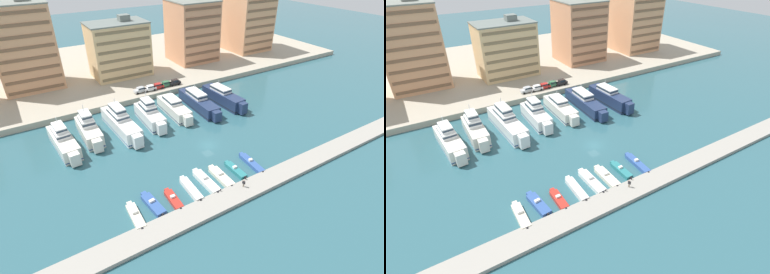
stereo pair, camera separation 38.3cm
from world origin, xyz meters
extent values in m
plane|color=#2D5B66|center=(0.00, 0.00, 0.00)|extent=(400.00, 400.00, 0.00)
cube|color=#ADA38E|center=(0.00, 66.12, 0.87)|extent=(180.00, 70.00, 1.74)
cube|color=#9E998E|center=(0.00, -17.66, 0.39)|extent=(120.00, 4.78, 0.78)
cube|color=silver|center=(-30.24, 16.93, 1.72)|extent=(5.12, 14.76, 3.45)
cube|color=silver|center=(-29.62, 8.80, 1.81)|extent=(2.37, 2.18, 2.93)
cube|color=#334C7F|center=(-30.24, 16.93, 0.60)|extent=(5.17, 14.91, 0.24)
cube|color=white|center=(-30.32, 18.02, 4.11)|extent=(3.60, 6.31, 1.32)
cube|color=#233342|center=(-30.32, 18.02, 4.24)|extent=(3.64, 6.37, 0.48)
cube|color=white|center=(-30.32, 18.02, 5.40)|extent=(2.81, 4.92, 1.27)
cube|color=#233342|center=(-30.32, 18.02, 5.53)|extent=(2.84, 4.97, 0.46)
cylinder|color=silver|center=(-30.39, 18.93, 6.94)|extent=(0.16, 0.16, 1.80)
cube|color=silver|center=(-30.82, 24.61, 0.95)|extent=(3.49, 1.16, 0.20)
cube|color=silver|center=(-23.68, 18.74, 1.77)|extent=(4.21, 13.15, 3.54)
cube|color=silver|center=(-23.78, 11.29, 1.86)|extent=(2.24, 2.04, 3.01)
cube|color=#334C7F|center=(-23.68, 18.74, 0.62)|extent=(4.26, 13.28, 0.24)
cube|color=white|center=(-23.66, 19.72, 4.43)|extent=(3.22, 5.55, 1.78)
cube|color=#233342|center=(-23.66, 19.72, 4.61)|extent=(3.26, 5.60, 0.64)
cube|color=white|center=(-23.66, 19.72, 6.04)|extent=(2.51, 4.33, 1.44)
cube|color=#233342|center=(-23.66, 19.72, 6.18)|extent=(2.54, 4.37, 0.52)
cylinder|color=silver|center=(-23.65, 20.55, 7.66)|extent=(0.16, 0.16, 1.80)
cube|color=silver|center=(-23.58, 25.74, 0.97)|extent=(3.44, 0.95, 0.20)
cube|color=white|center=(-15.61, 17.74, 1.88)|extent=(5.14, 17.87, 3.77)
cube|color=white|center=(-15.11, 7.96, 1.98)|extent=(2.44, 2.24, 3.20)
cube|color=#334C7F|center=(-15.61, 17.74, 0.66)|extent=(5.19, 18.05, 0.24)
cube|color=white|center=(-15.68, 19.07, 4.48)|extent=(3.68, 7.58, 1.43)
cube|color=#233342|center=(-15.68, 19.07, 4.63)|extent=(3.73, 7.66, 0.51)
cube|color=white|center=(-15.68, 19.07, 5.94)|extent=(2.87, 5.92, 1.49)
cube|color=#233342|center=(-15.68, 19.07, 6.09)|extent=(2.91, 5.98, 0.54)
cylinder|color=silver|center=(-15.73, 20.18, 7.59)|extent=(0.16, 0.16, 1.80)
cube|color=white|center=(-16.08, 27.02, 1.04)|extent=(3.65, 1.08, 0.20)
cube|color=white|center=(-7.23, 18.00, 1.79)|extent=(4.56, 13.22, 3.58)
cube|color=white|center=(-7.46, 10.52, 1.88)|extent=(2.35, 2.15, 3.04)
cube|color=#192347|center=(-7.23, 18.00, 0.63)|extent=(4.60, 13.36, 0.24)
cube|color=white|center=(-7.20, 18.99, 4.36)|extent=(3.41, 5.60, 1.57)
cube|color=#233342|center=(-7.20, 18.99, 4.52)|extent=(3.45, 5.66, 0.56)
cube|color=white|center=(-7.20, 18.99, 5.80)|extent=(2.66, 4.37, 1.32)
cube|color=#233342|center=(-7.20, 18.99, 5.94)|extent=(2.69, 4.41, 0.47)
cylinder|color=silver|center=(-7.18, 19.81, 7.36)|extent=(0.16, 0.16, 1.80)
cube|color=white|center=(-7.02, 25.00, 0.98)|extent=(3.56, 1.01, 0.20)
cube|color=silver|center=(0.86, 18.98, 1.62)|extent=(4.62, 14.61, 3.24)
cube|color=silver|center=(0.62, 10.79, 1.70)|extent=(2.37, 2.17, 2.75)
cube|color=#192347|center=(0.86, 18.98, 0.57)|extent=(4.67, 14.76, 0.24)
cube|color=white|center=(0.89, 20.07, 3.93)|extent=(3.45, 6.18, 1.39)
cube|color=#233342|center=(0.89, 20.07, 4.07)|extent=(3.50, 6.24, 0.50)
cylinder|color=silver|center=(0.92, 20.98, 5.52)|extent=(0.16, 0.16, 1.80)
cube|color=silver|center=(1.09, 26.67, 0.89)|extent=(3.60, 1.00, 0.20)
cube|color=navy|center=(8.88, 18.25, 1.68)|extent=(4.71, 17.70, 3.36)
cube|color=navy|center=(8.58, 8.52, 1.77)|extent=(2.35, 2.15, 2.86)
cube|color=black|center=(8.88, 18.25, 0.59)|extent=(4.75, 17.88, 0.24)
cube|color=white|center=(8.92, 19.56, 4.16)|extent=(3.47, 7.48, 1.60)
cube|color=#233342|center=(8.92, 19.56, 4.32)|extent=(3.52, 7.56, 0.58)
cylinder|color=silver|center=(8.96, 20.67, 5.86)|extent=(0.16, 0.16, 1.80)
cube|color=navy|center=(9.17, 27.48, 0.92)|extent=(3.56, 1.01, 0.20)
cube|color=navy|center=(16.95, 16.95, 1.92)|extent=(4.99, 16.08, 3.84)
cube|color=navy|center=(17.49, 8.14, 2.02)|extent=(2.33, 2.14, 3.26)
cube|color=black|center=(16.95, 16.95, 0.67)|extent=(5.04, 16.24, 0.24)
cube|color=white|center=(16.87, 18.14, 4.51)|extent=(3.54, 6.84, 1.35)
cube|color=#233342|center=(16.87, 18.14, 4.65)|extent=(3.59, 6.91, 0.48)
cylinder|color=silver|center=(16.81, 19.14, 6.09)|extent=(0.16, 0.16, 1.80)
cube|color=navy|center=(16.43, 25.32, 1.06)|extent=(3.47, 1.11, 0.20)
cube|color=beige|center=(-24.38, -12.66, 0.46)|extent=(2.10, 6.37, 0.92)
cube|color=beige|center=(-24.19, -9.18, 0.46)|extent=(1.00, 0.84, 0.78)
cube|color=silver|center=(-24.36, -12.19, 1.17)|extent=(0.99, 0.65, 0.51)
cube|color=#283847|center=(-24.34, -11.91, 1.25)|extent=(0.88, 0.13, 0.31)
cube|color=black|center=(-24.57, -15.98, 0.61)|extent=(0.38, 0.30, 0.60)
cube|color=#33569E|center=(-20.46, -11.69, 0.47)|extent=(2.51, 6.39, 0.93)
cube|color=#33569E|center=(-20.79, -8.21, 0.47)|extent=(1.14, 0.97, 0.79)
cube|color=silver|center=(-20.50, -11.23, 1.15)|extent=(1.11, 0.70, 0.43)
cube|color=#283847|center=(-20.53, -10.95, 1.21)|extent=(0.97, 0.17, 0.26)
cube|color=black|center=(-20.15, -14.97, 0.62)|extent=(0.38, 0.31, 0.60)
cube|color=red|center=(-16.60, -12.59, 0.44)|extent=(1.82, 5.39, 0.87)
cube|color=red|center=(-16.50, -9.59, 0.44)|extent=(0.93, 0.77, 0.74)
cube|color=silver|center=(-16.59, -12.19, 1.07)|extent=(0.92, 0.63, 0.39)
cube|color=#283847|center=(-16.58, -11.91, 1.13)|extent=(0.82, 0.11, 0.23)
cube|color=black|center=(-16.70, -15.43, 0.59)|extent=(0.37, 0.29, 0.60)
cube|color=white|center=(-12.27, -11.93, 0.53)|extent=(1.94, 7.06, 1.06)
cube|color=white|center=(-12.11, -8.10, 0.53)|extent=(0.93, 0.77, 0.90)
cube|color=black|center=(-12.43, -15.61, 0.68)|extent=(0.37, 0.30, 0.60)
cube|color=white|center=(-8.41, -11.59, 0.49)|extent=(2.08, 7.49, 0.98)
cube|color=white|center=(-8.45, -7.46, 0.49)|extent=(1.11, 0.91, 0.84)
cube|color=silver|center=(-8.41, -11.03, 1.26)|extent=(1.11, 0.61, 0.55)
cube|color=#283847|center=(-8.41, -10.75, 1.34)|extent=(1.00, 0.09, 0.33)
cube|color=black|center=(-8.37, -15.51, 0.64)|extent=(0.36, 0.28, 0.60)
cube|color=beige|center=(-4.82, -11.93, 0.41)|extent=(2.28, 6.74, 0.82)
cube|color=beige|center=(-4.74, -8.15, 0.41)|extent=(1.20, 0.99, 0.70)
cube|color=silver|center=(-4.81, -11.43, 1.05)|extent=(1.19, 0.62, 0.46)
cube|color=#283847|center=(-4.80, -11.15, 1.12)|extent=(1.07, 0.10, 0.28)
cube|color=black|center=(-4.89, -15.46, 0.56)|extent=(0.37, 0.29, 0.60)
cube|color=teal|center=(-0.86, -11.75, 0.43)|extent=(1.63, 5.77, 0.86)
cube|color=teal|center=(-0.86, -8.54, 0.43)|extent=(0.89, 0.73, 0.73)
cube|color=silver|center=(-0.86, -11.32, 1.07)|extent=(0.89, 0.60, 0.42)
cube|color=#283847|center=(-0.86, -11.04, 1.13)|extent=(0.81, 0.08, 0.25)
cube|color=black|center=(-0.86, -14.81, 0.58)|extent=(0.36, 0.28, 0.60)
cube|color=#33569E|center=(3.71, -11.70, 0.43)|extent=(2.10, 7.29, 0.86)
cube|color=#33569E|center=(3.98, -7.79, 0.43)|extent=(0.94, 0.79, 0.73)
cube|color=silver|center=(3.75, -11.17, 1.09)|extent=(0.93, 0.66, 0.46)
cube|color=#283847|center=(3.77, -10.89, 1.16)|extent=(0.82, 0.13, 0.28)
cube|color=black|center=(3.46, -15.48, 0.58)|extent=(0.38, 0.30, 0.60)
cube|color=#B7BCC1|center=(-2.90, 34.46, 2.46)|extent=(4.19, 1.94, 0.80)
cube|color=#B7BCC1|center=(-2.75, 34.47, 3.20)|extent=(2.19, 1.68, 0.68)
cube|color=#1E2833|center=(-2.75, 34.47, 3.20)|extent=(2.15, 1.70, 0.37)
cylinder|color=black|center=(-4.19, 33.53, 2.06)|extent=(0.65, 0.26, 0.64)
cylinder|color=black|center=(-4.30, 35.22, 2.06)|extent=(0.65, 0.26, 0.64)
cylinder|color=black|center=(-1.50, 33.69, 2.06)|extent=(0.65, 0.26, 0.64)
cylinder|color=black|center=(-1.60, 35.39, 2.06)|extent=(0.65, 0.26, 0.64)
cube|color=white|center=(0.34, 34.15, 2.46)|extent=(4.13, 1.77, 0.80)
cube|color=white|center=(0.49, 34.15, 3.20)|extent=(2.13, 1.60, 0.68)
cube|color=#1E2833|center=(0.49, 34.15, 3.20)|extent=(2.09, 1.61, 0.37)
cylinder|color=black|center=(-1.02, 33.33, 2.06)|extent=(0.64, 0.23, 0.64)
cylinder|color=black|center=(-0.99, 35.03, 2.06)|extent=(0.64, 0.23, 0.64)
cylinder|color=black|center=(1.68, 33.28, 2.06)|extent=(0.64, 0.23, 0.64)
cylinder|color=black|center=(1.71, 34.98, 2.06)|extent=(0.64, 0.23, 0.64)
cube|color=red|center=(3.14, 34.27, 2.46)|extent=(4.14, 1.81, 0.80)
cube|color=red|center=(3.29, 34.26, 3.20)|extent=(2.14, 1.61, 0.68)
cube|color=#1E2833|center=(3.29, 34.26, 3.20)|extent=(2.10, 1.63, 0.37)
cylinder|color=black|center=(1.77, 33.45, 2.06)|extent=(0.65, 0.24, 0.64)
cylinder|color=black|center=(1.81, 35.15, 2.06)|extent=(0.65, 0.24, 0.64)
cylinder|color=black|center=(4.47, 33.38, 2.06)|extent=(0.65, 0.24, 0.64)
cylinder|color=black|center=(4.51, 35.08, 2.06)|extent=(0.65, 0.24, 0.64)
cube|color=#2D6642|center=(6.26, 34.52, 2.46)|extent=(4.20, 1.96, 0.80)
cube|color=#2D6642|center=(6.41, 34.53, 3.20)|extent=(2.20, 1.69, 0.68)
cube|color=#1E2833|center=(6.41, 34.53, 3.20)|extent=(2.16, 1.70, 0.37)
cylinder|color=black|center=(4.97, 33.58, 2.06)|extent=(0.65, 0.26, 0.64)
cylinder|color=black|center=(4.86, 35.28, 2.06)|extent=(0.65, 0.26, 0.64)
cylinder|color=black|center=(7.66, 33.76, 2.06)|extent=(0.65, 0.26, 0.64)
cylinder|color=black|center=(7.55, 35.45, 2.06)|extent=(0.65, 0.26, 0.64)
cube|color=black|center=(9.61, 34.25, 2.46)|extent=(4.14, 1.80, 0.80)
cube|color=black|center=(9.76, 34.25, 3.20)|extent=(2.14, 1.61, 0.68)
cube|color=#1E2833|center=(9.76, 34.25, 3.20)|extent=(2.10, 1.63, 0.37)
cylinder|color=black|center=(8.28, 33.36, 2.06)|extent=(0.65, 0.24, 0.64)
cylinder|color=black|center=(8.24, 35.06, 2.06)|extent=(0.65, 0.24, 0.64)
cylinder|color=black|center=(10.98, 33.43, 2.06)|extent=(0.65, 0.24, 0.64)
cylinder|color=black|center=(10.94, 35.13, 2.06)|extent=(0.65, 0.24, 0.64)
cube|color=tan|center=(-30.78, 56.90, 14.68)|extent=(17.66, 12.97, 25.89)
cube|color=brown|center=(-30.78, 50.31, 3.36)|extent=(16.25, 0.24, 0.90)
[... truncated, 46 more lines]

